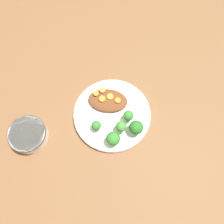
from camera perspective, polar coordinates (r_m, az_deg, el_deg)
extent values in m
plane|color=brown|center=(0.78, 0.00, -0.90)|extent=(4.00, 4.00, 0.00)
cylinder|color=white|center=(0.78, 0.00, -0.65)|extent=(0.27, 0.27, 0.02)
torus|color=white|center=(0.77, 0.00, -0.40)|extent=(0.27, 0.27, 0.01)
cylinder|color=white|center=(0.79, -20.95, -5.62)|extent=(0.12, 0.12, 0.04)
cylinder|color=#333338|center=(0.77, -21.43, -5.23)|extent=(0.13, 0.13, 0.01)
cylinder|color=white|center=(0.78, -21.25, -5.38)|extent=(0.10, 0.10, 0.01)
ellipsoid|color=brown|center=(0.77, -1.10, 3.04)|extent=(0.14, 0.09, 0.02)
cylinder|color=#7FA85B|center=(0.75, 4.20, -1.50)|extent=(0.02, 0.02, 0.03)
sphere|color=#337A2D|center=(0.73, 4.32, -0.91)|extent=(0.04, 0.04, 0.04)
cylinder|color=#7FA85B|center=(0.73, 0.30, -7.43)|extent=(0.02, 0.02, 0.02)
sphere|color=#337A2D|center=(0.70, 0.31, -6.96)|extent=(0.05, 0.05, 0.05)
cylinder|color=#7FA85B|center=(0.74, -4.05, -3.95)|extent=(0.02, 0.02, 0.02)
sphere|color=#337A2D|center=(0.73, -4.14, -3.52)|extent=(0.03, 0.03, 0.03)
cylinder|color=#759E51|center=(0.74, 6.13, -4.61)|extent=(0.01, 0.01, 0.02)
sphere|color=#286B23|center=(0.72, 6.33, -4.04)|extent=(0.05, 0.05, 0.05)
cylinder|color=#759E51|center=(0.74, 2.34, -4.29)|extent=(0.01, 0.01, 0.02)
sphere|color=#3D8433|center=(0.72, 2.41, -3.77)|extent=(0.04, 0.04, 0.04)
cylinder|color=orange|center=(0.78, -2.52, 5.72)|extent=(0.02, 0.02, 0.01)
cylinder|color=orange|center=(0.77, -0.49, 4.04)|extent=(0.02, 0.02, 0.01)
cylinder|color=orange|center=(0.76, -2.56, 3.45)|extent=(0.02, 0.02, 0.01)
cylinder|color=orange|center=(0.76, 1.53, 3.03)|extent=(0.02, 0.02, 0.01)
cylinder|color=orange|center=(0.77, -4.17, 4.79)|extent=(0.02, 0.02, 0.01)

